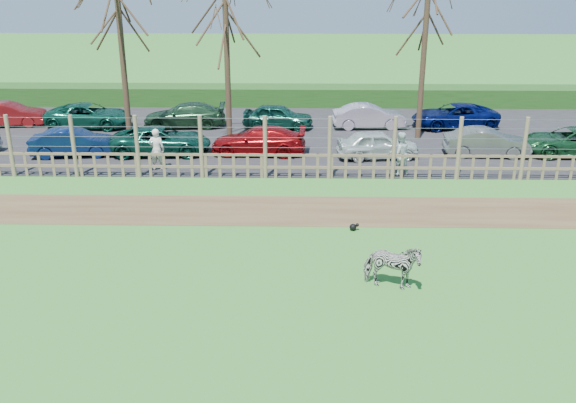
{
  "coord_description": "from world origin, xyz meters",
  "views": [
    {
      "loc": [
        1.38,
        -16.0,
        8.13
      ],
      "look_at": [
        1.0,
        2.5,
        1.1
      ],
      "focal_mm": 40.0,
      "sensor_mm": 36.0,
      "label": 1
    }
  ],
  "objects_px": {
    "car_6": "(571,142)",
    "car_10": "(278,116)",
    "tree_right": "(426,27)",
    "tree_mid": "(226,36)",
    "car_4": "(378,144)",
    "car_3": "(259,141)",
    "car_11": "(369,116)",
    "visitor_a": "(157,149)",
    "car_8": "(89,115)",
    "crow": "(353,227)",
    "car_5": "(487,142)",
    "visitor_b": "(400,154)",
    "car_2": "(161,140)",
    "car_9": "(185,115)",
    "car_1": "(73,142)",
    "tree_left": "(119,21)",
    "zebra": "(392,266)",
    "car_12": "(455,116)"
  },
  "relations": [
    {
      "from": "tree_left",
      "to": "car_5",
      "type": "bearing_deg",
      "value": -4.84
    },
    {
      "from": "car_11",
      "to": "car_9",
      "type": "bearing_deg",
      "value": 86.29
    },
    {
      "from": "car_3",
      "to": "car_8",
      "type": "relative_size",
      "value": 0.96
    },
    {
      "from": "car_8",
      "to": "car_10",
      "type": "relative_size",
      "value": 1.23
    },
    {
      "from": "car_3",
      "to": "car_6",
      "type": "bearing_deg",
      "value": 93.04
    },
    {
      "from": "car_9",
      "to": "car_12",
      "type": "height_order",
      "value": "same"
    },
    {
      "from": "tree_right",
      "to": "car_4",
      "type": "xyz_separation_m",
      "value": [
        -2.3,
        -3.29,
        -4.6
      ]
    },
    {
      "from": "car_12",
      "to": "tree_mid",
      "type": "bearing_deg",
      "value": -84.26
    },
    {
      "from": "car_5",
      "to": "crow",
      "type": "bearing_deg",
      "value": 145.43
    },
    {
      "from": "tree_mid",
      "to": "car_4",
      "type": "relative_size",
      "value": 1.94
    },
    {
      "from": "visitor_a",
      "to": "car_10",
      "type": "distance_m",
      "value": 8.45
    },
    {
      "from": "car_5",
      "to": "car_6",
      "type": "xyz_separation_m",
      "value": [
        3.73,
        0.19,
        0.0
      ]
    },
    {
      "from": "crow",
      "to": "car_8",
      "type": "xyz_separation_m",
      "value": [
        -12.51,
        13.01,
        0.52
      ]
    },
    {
      "from": "tree_right",
      "to": "visitor_a",
      "type": "distance_m",
      "value": 13.28
    },
    {
      "from": "car_2",
      "to": "car_8",
      "type": "xyz_separation_m",
      "value": [
        -4.67,
        4.7,
        0.0
      ]
    },
    {
      "from": "visitor_a",
      "to": "car_8",
      "type": "xyz_separation_m",
      "value": [
        -4.98,
        7.02,
        -0.26
      ]
    },
    {
      "from": "car_9",
      "to": "tree_right",
      "type": "bearing_deg",
      "value": 76.07
    },
    {
      "from": "car_4",
      "to": "car_10",
      "type": "bearing_deg",
      "value": 34.09
    },
    {
      "from": "car_10",
      "to": "car_11",
      "type": "relative_size",
      "value": 0.97
    },
    {
      "from": "tree_mid",
      "to": "car_4",
      "type": "bearing_deg",
      "value": -22.62
    },
    {
      "from": "visitor_b",
      "to": "car_4",
      "type": "xyz_separation_m",
      "value": [
        -0.6,
        2.25,
        -0.26
      ]
    },
    {
      "from": "tree_right",
      "to": "car_3",
      "type": "xyz_separation_m",
      "value": [
        -7.47,
        -2.77,
        -4.6
      ]
    },
    {
      "from": "car_11",
      "to": "visitor_b",
      "type": "bearing_deg",
      "value": -179.89
    },
    {
      "from": "car_6",
      "to": "car_9",
      "type": "height_order",
      "value": "same"
    },
    {
      "from": "tree_left",
      "to": "tree_mid",
      "type": "distance_m",
      "value": 4.67
    },
    {
      "from": "car_6",
      "to": "car_10",
      "type": "height_order",
      "value": "same"
    },
    {
      "from": "zebra",
      "to": "car_4",
      "type": "bearing_deg",
      "value": 9.69
    },
    {
      "from": "visitor_b",
      "to": "car_1",
      "type": "height_order",
      "value": "visitor_b"
    },
    {
      "from": "car_2",
      "to": "car_11",
      "type": "xyz_separation_m",
      "value": [
        9.59,
        4.82,
        0.0
      ]
    },
    {
      "from": "visitor_a",
      "to": "car_8",
      "type": "height_order",
      "value": "visitor_a"
    },
    {
      "from": "car_3",
      "to": "car_11",
      "type": "bearing_deg",
      "value": 134.39
    },
    {
      "from": "car_1",
      "to": "car_4",
      "type": "bearing_deg",
      "value": -97.67
    },
    {
      "from": "tree_mid",
      "to": "visitor_a",
      "type": "bearing_deg",
      "value": -117.62
    },
    {
      "from": "zebra",
      "to": "car_9",
      "type": "relative_size",
      "value": 0.37
    },
    {
      "from": "tree_left",
      "to": "car_4",
      "type": "bearing_deg",
      "value": -9.08
    },
    {
      "from": "tree_right",
      "to": "car_10",
      "type": "height_order",
      "value": "tree_right"
    },
    {
      "from": "car_12",
      "to": "car_8",
      "type": "bearing_deg",
      "value": -96.66
    },
    {
      "from": "car_3",
      "to": "car_9",
      "type": "distance_m",
      "value": 6.29
    },
    {
      "from": "car_5",
      "to": "car_11",
      "type": "height_order",
      "value": "same"
    },
    {
      "from": "crow",
      "to": "visitor_a",
      "type": "bearing_deg",
      "value": 141.45
    },
    {
      "from": "tree_right",
      "to": "car_8",
      "type": "xyz_separation_m",
      "value": [
        -16.42,
        1.85,
        -4.6
      ]
    },
    {
      "from": "car_4",
      "to": "car_5",
      "type": "distance_m",
      "value": 4.8
    },
    {
      "from": "car_8",
      "to": "car_10",
      "type": "distance_m",
      "value": 9.64
    },
    {
      "from": "visitor_a",
      "to": "car_8",
      "type": "relative_size",
      "value": 0.4
    },
    {
      "from": "tree_left",
      "to": "visitor_b",
      "type": "distance_m",
      "value": 13.33
    },
    {
      "from": "car_3",
      "to": "visitor_a",
      "type": "bearing_deg",
      "value": -56.35
    },
    {
      "from": "car_2",
      "to": "car_12",
      "type": "distance_m",
      "value": 14.84
    },
    {
      "from": "tree_mid",
      "to": "car_3",
      "type": "distance_m",
      "value": 5.04
    },
    {
      "from": "visitor_b",
      "to": "car_9",
      "type": "distance_m",
      "value": 12.41
    },
    {
      "from": "zebra",
      "to": "car_11",
      "type": "bearing_deg",
      "value": 10.64
    }
  ]
}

